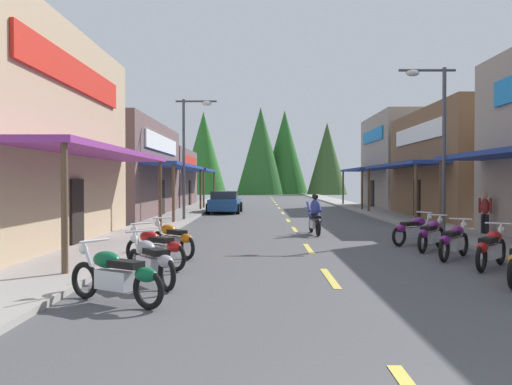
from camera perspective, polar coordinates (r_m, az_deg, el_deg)
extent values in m
cube|color=#4C4C4F|center=(37.48, 2.61, -2.01)|extent=(9.75, 99.11, 0.10)
cube|color=#9E9991|center=(37.71, -6.53, -1.83)|extent=(2.23, 99.11, 0.12)
cube|color=#9E9991|center=(38.18, 11.63, -1.81)|extent=(2.23, 99.11, 0.12)
cube|color=#E0C64C|center=(11.80, 7.62, -8.72)|extent=(0.16, 2.40, 0.01)
cube|color=#E0C64C|center=(16.79, 5.42, -5.76)|extent=(0.16, 2.40, 0.01)
cube|color=#E0C64C|center=(23.35, 3.98, -3.80)|extent=(0.16, 2.40, 0.01)
cube|color=#E0C64C|center=(28.57, 3.31, -2.89)|extent=(0.16, 2.40, 0.01)
cube|color=#E0C64C|center=(35.05, 2.76, -2.14)|extent=(0.16, 2.40, 0.01)
cube|color=#E0C64C|center=(41.76, 2.38, -1.61)|extent=(0.16, 2.40, 0.01)
cube|color=#E0C64C|center=(47.82, 2.12, -1.25)|extent=(0.16, 2.40, 0.01)
cube|color=#E0C64C|center=(52.98, 1.95, -1.02)|extent=(0.16, 2.40, 0.01)
cube|color=#E0C64C|center=(58.74, 1.79, -0.80)|extent=(0.16, 2.40, 0.01)
cube|color=#E0C64C|center=(64.96, 1.65, -0.61)|extent=(0.16, 2.40, 0.01)
cube|color=#E0C64C|center=(71.11, 1.54, -0.46)|extent=(0.16, 2.40, 0.01)
cube|color=#E0C64C|center=(77.56, 1.44, -0.32)|extent=(0.16, 2.40, 0.01)
cube|color=#8C338C|center=(17.58, -15.30, 3.97)|extent=(1.80, 11.41, 0.16)
cylinder|color=brown|center=(12.11, -19.10, -1.83)|extent=(0.14, 0.14, 2.82)
cylinder|color=brown|center=(22.78, -9.84, -0.40)|extent=(0.14, 0.14, 2.82)
cube|color=red|center=(18.09, -17.96, 11.44)|extent=(0.10, 8.87, 0.90)
cube|color=black|center=(17.83, -17.93, -2.03)|extent=(0.08, 1.10, 2.10)
cube|color=brown|center=(33.06, -15.17, 2.25)|extent=(6.42, 13.71, 5.35)
cube|color=navy|center=(32.21, -8.10, 2.71)|extent=(1.80, 12.34, 0.16)
cylinder|color=brown|center=(26.20, -8.50, -0.20)|extent=(0.14, 0.14, 2.82)
cylinder|color=brown|center=(38.04, -5.73, 0.23)|extent=(0.14, 0.14, 2.82)
cube|color=white|center=(32.41, -9.59, 4.95)|extent=(0.10, 9.60, 0.90)
cube|color=black|center=(32.35, -9.60, -0.58)|extent=(0.08, 1.10, 2.10)
cube|color=brown|center=(45.60, -11.72, 1.46)|extent=(7.80, 10.64, 4.56)
cube|color=navy|center=(44.85, -5.71, 2.28)|extent=(1.80, 9.58, 0.16)
cylinder|color=brown|center=(40.21, -5.40, 0.28)|extent=(0.14, 0.14, 2.82)
cylinder|color=brown|center=(49.35, -4.34, 0.45)|extent=(0.14, 0.14, 2.82)
cube|color=red|center=(44.96, -6.78, 3.11)|extent=(0.10, 7.45, 0.90)
cube|color=black|center=(44.95, -6.80, -0.09)|extent=(0.08, 1.10, 2.10)
cylinder|color=brown|center=(22.41, 18.51, -0.47)|extent=(0.14, 0.14, 2.82)
cube|color=brown|center=(32.74, 23.71, 2.68)|extent=(8.77, 12.24, 5.89)
cube|color=navy|center=(31.03, 14.70, 2.74)|extent=(1.80, 11.02, 0.16)
cylinder|color=brown|center=(25.72, 16.10, -0.26)|extent=(0.14, 0.14, 2.82)
cylinder|color=brown|center=(36.05, 11.52, 0.16)|extent=(0.14, 0.14, 2.82)
cube|color=white|center=(31.34, 16.21, 5.82)|extent=(0.10, 8.57, 0.90)
cube|color=black|center=(31.26, 16.21, -0.67)|extent=(0.08, 1.10, 2.10)
cube|color=gray|center=(43.63, 16.49, 3.05)|extent=(7.07, 9.92, 6.99)
cube|color=navy|center=(42.60, 10.75, 2.32)|extent=(1.80, 8.93, 0.16)
cylinder|color=brown|center=(38.28, 10.86, 0.22)|extent=(0.14, 0.14, 2.82)
cylinder|color=brown|center=(46.69, 8.95, 0.40)|extent=(0.14, 0.14, 2.82)
cube|color=#197FCC|center=(42.89, 11.87, 5.72)|extent=(0.10, 6.94, 0.90)
cube|color=black|center=(42.77, 11.87, -0.17)|extent=(0.08, 1.10, 2.10)
cylinder|color=#474C51|center=(28.08, -7.44, 3.28)|extent=(0.14, 0.14, 6.14)
cylinder|color=#474C51|center=(28.27, -6.17, 9.31)|extent=(2.07, 0.10, 0.10)
ellipsoid|color=silver|center=(28.20, -5.09, 9.13)|extent=(0.50, 0.30, 0.24)
cylinder|color=#474C51|center=(21.42, 18.77, 3.94)|extent=(0.14, 0.14, 6.18)
cylinder|color=#474C51|center=(21.59, 17.19, 11.93)|extent=(2.07, 0.10, 0.10)
ellipsoid|color=silver|center=(21.43, 15.81, 11.75)|extent=(0.50, 0.30, 0.24)
torus|color=black|center=(14.77, 23.86, -5.58)|extent=(0.48, 0.56, 0.64)
torus|color=black|center=(13.33, 22.18, -6.28)|extent=(0.48, 0.56, 0.64)
cube|color=silver|center=(14.04, 23.07, -5.59)|extent=(0.66, 0.72, 0.32)
ellipsoid|color=#A51414|center=(14.20, 23.30, -4.22)|extent=(0.60, 0.64, 0.28)
cube|color=black|center=(13.77, 22.79, -4.55)|extent=(0.59, 0.64, 0.12)
ellipsoid|color=#A51414|center=(13.35, 22.25, -5.28)|extent=(0.46, 0.49, 0.24)
cylinder|color=silver|center=(14.61, 23.74, -4.35)|extent=(0.28, 0.33, 0.71)
cylinder|color=silver|center=(14.46, 23.63, -2.93)|extent=(0.49, 0.41, 0.04)
sphere|color=white|center=(14.74, 23.91, -3.52)|extent=(0.16, 0.16, 0.16)
torus|color=black|center=(16.09, 20.56, -5.00)|extent=(0.47, 0.57, 0.64)
torus|color=black|center=(14.67, 18.79, -5.58)|extent=(0.47, 0.57, 0.64)
cube|color=silver|center=(15.37, 19.72, -4.98)|extent=(0.65, 0.73, 0.32)
ellipsoid|color=#721972|center=(15.53, 19.96, -3.74)|extent=(0.60, 0.64, 0.28)
cube|color=black|center=(15.11, 19.43, -4.02)|extent=(0.59, 0.65, 0.12)
ellipsoid|color=#721972|center=(14.70, 18.86, -4.67)|extent=(0.46, 0.49, 0.24)
cylinder|color=silver|center=(15.93, 20.43, -3.87)|extent=(0.27, 0.33, 0.71)
cylinder|color=silver|center=(15.79, 20.31, -2.57)|extent=(0.50, 0.40, 0.04)
sphere|color=white|center=(16.07, 20.61, -3.11)|extent=(0.16, 0.16, 0.16)
torus|color=black|center=(17.71, 18.38, -4.43)|extent=(0.46, 0.58, 0.64)
torus|color=black|center=(16.30, 16.76, -4.90)|extent=(0.46, 0.58, 0.64)
cube|color=silver|center=(16.99, 17.61, -4.39)|extent=(0.64, 0.73, 0.32)
ellipsoid|color=#721972|center=(17.15, 17.82, -3.26)|extent=(0.59, 0.64, 0.28)
cube|color=black|center=(16.73, 17.34, -3.51)|extent=(0.58, 0.65, 0.12)
ellipsoid|color=#721972|center=(16.32, 16.83, -4.08)|extent=(0.45, 0.50, 0.24)
cylinder|color=silver|center=(17.56, 18.25, -3.39)|extent=(0.27, 0.34, 0.71)
cylinder|color=silver|center=(17.42, 18.14, -2.21)|extent=(0.51, 0.38, 0.04)
sphere|color=white|center=(17.70, 18.42, -2.71)|extent=(0.16, 0.16, 0.16)
torus|color=black|center=(19.03, 17.37, -4.04)|extent=(0.57, 0.46, 0.64)
torus|color=black|center=(17.85, 14.52, -4.36)|extent=(0.57, 0.46, 0.64)
cube|color=silver|center=(18.43, 15.99, -3.95)|extent=(0.73, 0.64, 0.32)
ellipsoid|color=#721972|center=(18.56, 16.37, -2.92)|extent=(0.64, 0.59, 0.28)
cube|color=black|center=(18.21, 15.52, -3.12)|extent=(0.65, 0.58, 0.12)
ellipsoid|color=#721972|center=(17.86, 14.62, -3.62)|extent=(0.50, 0.46, 0.24)
cylinder|color=silver|center=(18.90, 17.14, -3.07)|extent=(0.33, 0.27, 0.71)
cylinder|color=silver|center=(18.78, 16.93, -1.96)|extent=(0.39, 0.50, 0.04)
sphere|color=white|center=(19.01, 17.43, -2.44)|extent=(0.16, 0.16, 0.16)
torus|color=black|center=(10.11, -17.21, -8.62)|extent=(0.59, 0.43, 0.64)
torus|color=black|center=(9.02, -11.02, -9.77)|extent=(0.59, 0.43, 0.64)
cube|color=silver|center=(9.54, -14.30, -8.70)|extent=(0.74, 0.61, 0.32)
ellipsoid|color=#0C5933|center=(9.64, -15.12, -6.68)|extent=(0.64, 0.57, 0.28)
cube|color=black|center=(9.31, -13.26, -7.19)|extent=(0.66, 0.56, 0.12)
ellipsoid|color=#0C5933|center=(9.02, -11.26, -8.30)|extent=(0.50, 0.44, 0.24)
cylinder|color=silver|center=(9.96, -16.74, -6.84)|extent=(0.34, 0.25, 0.71)
cylinder|color=silver|center=(9.82, -16.30, -4.78)|extent=(0.36, 0.53, 0.04)
sphere|color=white|center=(10.06, -17.34, -5.62)|extent=(0.16, 0.16, 0.16)
torus|color=black|center=(11.76, -12.35, -7.22)|extent=(0.45, 0.58, 0.64)
torus|color=black|center=(10.41, -9.16, -8.30)|extent=(0.45, 0.58, 0.64)
cube|color=silver|center=(11.07, -10.86, -7.32)|extent=(0.63, 0.73, 0.32)
ellipsoid|color=#99999E|center=(11.21, -11.28, -5.56)|extent=(0.58, 0.64, 0.28)
cube|color=black|center=(10.80, -10.32, -6.03)|extent=(0.57, 0.65, 0.12)
ellipsoid|color=#99999E|center=(10.42, -9.28, -7.01)|extent=(0.45, 0.50, 0.24)
cylinder|color=silver|center=(11.60, -12.11, -5.69)|extent=(0.26, 0.34, 0.71)
cylinder|color=silver|center=(11.45, -11.89, -3.91)|extent=(0.51, 0.38, 0.04)
sphere|color=white|center=(11.72, -12.42, -4.63)|extent=(0.16, 0.16, 0.16)
torus|color=black|center=(13.80, -12.37, -5.97)|extent=(0.55, 0.49, 0.64)
torus|color=black|center=(12.65, -8.25, -6.61)|extent=(0.55, 0.49, 0.64)
cube|color=silver|center=(13.21, -10.41, -5.94)|extent=(0.71, 0.67, 0.32)
ellipsoid|color=#A51414|center=(13.33, -10.95, -4.49)|extent=(0.63, 0.61, 0.28)
cube|color=black|center=(12.98, -9.72, -4.81)|extent=(0.64, 0.60, 0.12)
ellipsoid|color=#A51414|center=(12.66, -8.41, -5.56)|extent=(0.49, 0.47, 0.24)
cylinder|color=silver|center=(13.66, -12.05, -4.65)|extent=(0.32, 0.29, 0.71)
cylinder|color=silver|center=(13.54, -11.75, -3.13)|extent=(0.42, 0.48, 0.04)
sphere|color=white|center=(13.77, -12.46, -3.77)|extent=(0.16, 0.16, 0.16)
torus|color=black|center=(15.74, -10.04, -5.08)|extent=(0.49, 0.55, 0.64)
torus|color=black|center=(14.46, -7.09, -5.63)|extent=(0.49, 0.55, 0.64)
cube|color=silver|center=(15.09, -8.63, -5.04)|extent=(0.66, 0.72, 0.32)
ellipsoid|color=#BF660C|center=(15.23, -9.02, -3.78)|extent=(0.61, 0.63, 0.28)
cube|color=black|center=(14.85, -8.14, -4.06)|extent=(0.60, 0.64, 0.12)
ellipsoid|color=#BF660C|center=(14.48, -7.20, -4.70)|extent=(0.47, 0.49, 0.24)
cylinder|color=silver|center=(15.60, -9.81, -3.92)|extent=(0.28, 0.32, 0.71)
cylinder|color=silver|center=(15.46, -9.59, -2.59)|extent=(0.49, 0.42, 0.04)
sphere|color=white|center=(15.72, -10.10, -3.15)|extent=(0.16, 0.16, 0.16)
torus|color=black|center=(21.95, 5.70, -3.30)|extent=(0.15, 0.65, 0.64)
torus|color=black|center=(20.48, 6.41, -3.63)|extent=(0.15, 0.65, 0.64)
cube|color=silver|center=(21.21, 6.05, -3.24)|extent=(0.33, 0.72, 0.32)
ellipsoid|color=black|center=(21.38, 5.95, -2.35)|extent=(0.36, 0.58, 0.28)
cube|color=black|center=(20.94, 6.17, -2.53)|extent=(0.33, 0.62, 0.12)
ellipsoid|color=black|center=(20.51, 6.39, -2.97)|extent=(0.27, 0.46, 0.24)
cylinder|color=silver|center=(21.80, 5.76, -2.46)|extent=(0.09, 0.37, 0.71)
cylinder|color=silver|center=(21.66, 5.82, -1.51)|extent=(0.60, 0.09, 0.04)
sphere|color=white|center=(21.94, 5.69, -1.92)|extent=(0.16, 0.16, 0.16)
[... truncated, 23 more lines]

